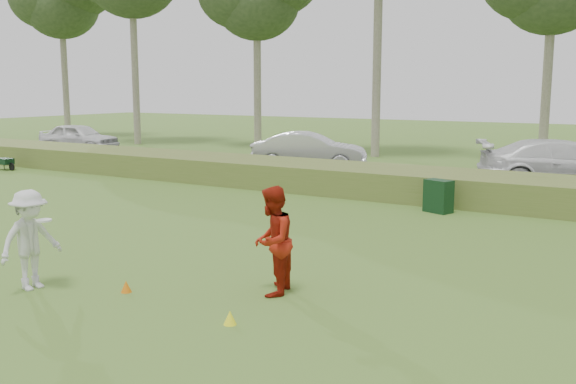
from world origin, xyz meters
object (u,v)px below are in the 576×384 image
Objects in this scene: player_white at (30,240)px; car_mid at (309,151)px; utility_cabinet at (438,196)px; cone_orange at (126,286)px; car_right at (565,164)px; cone_yellow at (230,318)px; player_red at (272,241)px; car_left at (79,137)px.

player_white reaches higher than car_mid.
utility_cabinet is at bearing -150.14° from car_mid.
car_right is (5.00, 16.21, 0.81)m from cone_orange.
cone_yellow is 0.23× the size of utility_cabinet.
car_mid is (-7.51, 14.95, -0.09)m from player_red.
player_white is at bearing -78.83° from player_red.
car_mid is at bearing 69.28° from car_right.
player_white is 1.90× the size of utility_cabinet.
player_red is 8.61× the size of cone_yellow.
player_red is at bearing -174.67° from car_mid.
player_white is 8.12× the size of cone_yellow.
cone_orange is 0.04× the size of car_right.
cone_yellow is 18.26m from car_mid.
car_left is 14.93m from car_mid.
player_red is 15.20m from car_right.
cone_yellow is 0.04× the size of car_right.
car_mid reaches higher than car_left.
player_red is 16.73m from car_mid.
cone_orange is 16.98m from car_right.
car_left is at bearing 143.01° from cone_yellow.
cone_yellow is at bearing 150.66° from car_right.
cone_orange is at bearing -138.35° from car_left.
car_left is (-22.43, 15.48, -0.12)m from player_red.
player_red is (3.87, 1.96, 0.05)m from player_white.
player_red reaches higher than car_mid.
utility_cabinet is (-0.05, 10.35, 0.36)m from cone_yellow.
car_left is at bearing 68.03° from car_right.
cone_orange is at bearing -83.38° from utility_cabinet.
car_left reaches higher than cone_orange.
player_red is 0.39× the size of car_mid.
player_white is 11.48m from utility_cabinet.
player_red reaches higher than cone_orange.
player_red reaches higher than car_right.
car_mid is 0.83× the size of car_right.
car_right is at bearing -99.84° from car_left.
cone_yellow is (4.09, 0.38, -0.79)m from player_white.
player_white is at bearing -90.25° from utility_cabinet.
player_white is 18.15m from car_right.
car_left reaches higher than cone_yellow.
player_white is 0.31× the size of car_right.
car_mid is at bearing -169.06° from player_red.
player_red is at bearing -57.71° from player_white.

